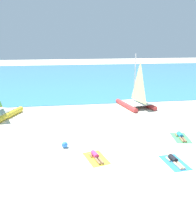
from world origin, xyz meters
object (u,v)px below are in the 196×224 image
towel_middle (175,163)px  sunbather_middle (174,160)px  towel_left (96,158)px  sunbather_right (181,136)px  sailboat_red (136,99)px  towel_right (181,138)px  beach_ball (65,145)px  sunbather_left (96,156)px

towel_middle → sunbather_middle: 0.14m
towel_left → sunbather_right: sunbather_right is taller
sailboat_red → towel_left: size_ratio=2.82×
towel_middle → sunbather_right: 3.91m
towel_right → sailboat_red: bearing=95.5°
towel_right → sunbather_right: (0.01, 0.07, 0.13)m
beach_ball → sunbather_left: bearing=-43.2°
sunbather_middle → sunbather_right: size_ratio=1.00×
sunbather_middle → towel_right: size_ratio=0.83×
sunbather_left → towel_middle: 4.58m
sunbather_middle → towel_middle: bearing=-90.0°
towel_middle → sunbather_middle: sunbather_middle is taller
sunbather_right → sailboat_red: bearing=104.8°
sailboat_red → sunbather_right: sailboat_red is taller
towel_middle → sunbather_left: bearing=164.6°
sailboat_red → sunbather_middle: bearing=-108.6°
sunbather_left → towel_right: 6.76m
towel_right → beach_ball: beach_ball is taller
beach_ball → towel_left: bearing=-44.0°
sunbather_left → beach_ball: 2.47m
towel_left → sunbather_left: (-0.02, 0.06, 0.13)m
towel_middle → towel_right: (2.03, 3.27, 0.00)m
towel_left → towel_right: same height
sailboat_red → towel_middle: (-1.24, -11.54, -0.79)m
towel_left → towel_middle: 4.54m
sunbather_left → sunbather_middle: size_ratio=0.99×
sailboat_red → towel_middle: sailboat_red is taller
towel_middle → sunbather_right: size_ratio=1.21×
sunbather_left → towel_left: bearing=-90.0°
sunbather_middle → beach_ball: beach_ball is taller
towel_right → towel_middle: bearing=-121.8°
sailboat_red → sunbather_middle: sailboat_red is taller
sunbather_middle → towel_right: sunbather_middle is taller
towel_right → sunbather_right: size_ratio=1.21×
sailboat_red → towel_left: sailboat_red is taller
towel_middle → towel_right: 3.85m
sunbather_middle → towel_right: (2.03, 3.21, -0.13)m
beach_ball → towel_right: bearing=2.5°
sunbather_right → beach_ball: size_ratio=3.90×
towel_left → towel_middle: bearing=-14.7°
sailboat_red → beach_ball: size_ratio=13.34×
towel_left → sunbather_left: size_ratio=1.22×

